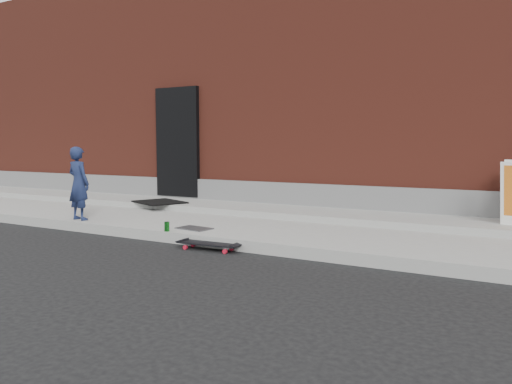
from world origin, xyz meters
The scene contains 9 objects.
ground centered at (0.00, 0.00, 0.00)m, with size 80.00×80.00×0.00m, color black.
sidewalk centered at (0.00, 1.50, 0.07)m, with size 20.00×3.00×0.15m, color gray.
apron centered at (0.00, 2.40, 0.20)m, with size 20.00×1.20×0.10m, color gray.
building centered at (0.00, 6.99, 2.50)m, with size 20.00×8.10×5.00m.
child centered at (-2.42, 0.20, 0.74)m, with size 0.43×0.28×1.17m, color #182245.
skateboard centered at (0.30, -0.12, 0.08)m, with size 0.86×0.28×0.09m.
soda_can centered at (-0.52, 0.05, 0.22)m, with size 0.07×0.07×0.13m, color #17741F.
doormat centered at (-2.30, 2.00, 0.26)m, with size 0.92×0.74×0.03m, color black.
utility_plate centered at (-0.31, 0.40, 0.16)m, with size 0.49×0.31×0.01m, color #4E4F53.
Camera 1 is at (3.92, -5.31, 1.35)m, focal length 35.00 mm.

